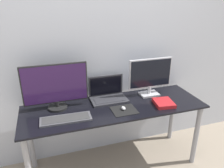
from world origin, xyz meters
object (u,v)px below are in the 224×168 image
Objects in this scene: keyboard at (66,119)px; mouse at (123,108)px; book at (164,103)px; laptop at (108,94)px; monitor_right at (150,76)px; monitor_left at (56,86)px.

mouse is (0.55, 0.01, 0.01)m from keyboard.
mouse reaches higher than keyboard.
keyboard is 0.55m from mouse.
keyboard is 1.98× the size of book.
keyboard is at bearing -148.58° from laptop.
book is (0.50, -0.30, -0.04)m from laptop.
laptop is 0.56m from keyboard.
monitor_right is 1.00m from keyboard.
book is at bearing -82.43° from monitor_right.
monitor_left reaches higher than mouse.
laptop is at bearing 148.78° from book.
monitor_right is 0.33m from book.
monitor_left is 1.34× the size of keyboard.
book reaches higher than mouse.
monitor_left is 1.08m from book.
monitor_left is at bearing -175.12° from laptop.
monitor_left is 10.00× the size of mouse.
mouse is 0.26× the size of book.
keyboard is 7.48× the size of mouse.
laptop is (-0.47, 0.05, -0.17)m from monitor_right.
book is (0.98, -0.01, 0.01)m from keyboard.
monitor_left is at bearing 180.00° from monitor_right.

